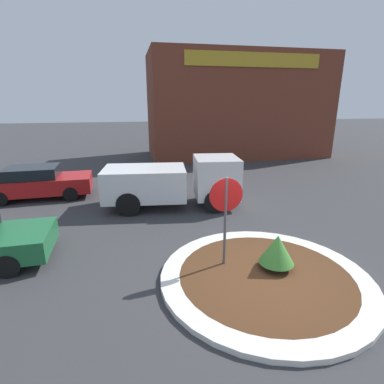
{
  "coord_description": "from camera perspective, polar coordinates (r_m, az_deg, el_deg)",
  "views": [
    {
      "loc": [
        -3.02,
        -5.82,
        4.13
      ],
      "look_at": [
        -1.12,
        3.21,
        1.33
      ],
      "focal_mm": 28.0,
      "sensor_mm": 36.0,
      "label": 1
    }
  ],
  "objects": [
    {
      "name": "storefront_building",
      "position": [
        24.27,
        8.49,
        15.87
      ],
      "size": [
        13.28,
        6.07,
        7.54
      ],
      "color": "brown",
      "rests_on": "ground_plane"
    },
    {
      "name": "traffic_island",
      "position": [
        7.72,
        13.68,
        -15.44
      ],
      "size": [
        5.03,
        5.03,
        0.13
      ],
      "color": "silver",
      "rests_on": "ground_plane"
    },
    {
      "name": "ground_plane",
      "position": [
        7.76,
        13.64,
        -15.85
      ],
      "size": [
        120.0,
        120.0,
        0.0
      ],
      "primitive_type": "plane",
      "color": "#38383A"
    },
    {
      "name": "island_shrub",
      "position": [
        7.77,
        15.91,
        -10.43
      ],
      "size": [
        0.86,
        0.86,
        0.89
      ],
      "color": "brown",
      "rests_on": "traffic_island"
    },
    {
      "name": "stop_sign",
      "position": [
        7.32,
        6.45,
        -2.65
      ],
      "size": [
        0.84,
        0.07,
        2.42
      ],
      "color": "#4C4C51",
      "rests_on": "ground_plane"
    },
    {
      "name": "parked_sedan_red",
      "position": [
        14.87,
        -27.28,
        1.68
      ],
      "size": [
        4.47,
        2.08,
        1.41
      ],
      "rotation": [
        0.0,
        0.0,
        0.05
      ],
      "color": "#B21919",
      "rests_on": "ground_plane"
    },
    {
      "name": "utility_truck",
      "position": [
        12.05,
        -3.51,
        2.07
      ],
      "size": [
        5.51,
        2.58,
        2.0
      ],
      "rotation": [
        0.0,
        0.0,
        -0.11
      ],
      "color": "silver",
      "rests_on": "ground_plane"
    }
  ]
}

